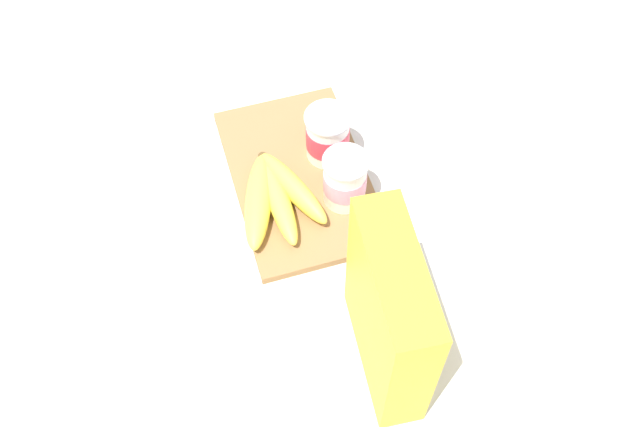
{
  "coord_description": "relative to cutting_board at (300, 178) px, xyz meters",
  "views": [
    {
      "loc": [
        0.66,
        -0.17,
        0.94
      ],
      "look_at": [
        0.11,
        0.0,
        0.06
      ],
      "focal_mm": 41.26,
      "sensor_mm": 36.0,
      "label": 1
    }
  ],
  "objects": [
    {
      "name": "yogurt_cup_front",
      "position": [
        -0.03,
        0.05,
        0.05
      ],
      "size": [
        0.07,
        0.07,
        0.09
      ],
      "color": "white",
      "rests_on": "cutting_board"
    },
    {
      "name": "cutting_board",
      "position": [
        0.0,
        0.0,
        0.0
      ],
      "size": [
        0.32,
        0.2,
        0.01
      ],
      "primitive_type": "cube",
      "color": "olive",
      "rests_on": "ground_plane"
    },
    {
      "name": "banana_bunch",
      "position": [
        0.04,
        -0.05,
        0.03
      ],
      "size": [
        0.18,
        0.15,
        0.04
      ],
      "color": "yellow",
      "rests_on": "cutting_board"
    },
    {
      "name": "cereal_box",
      "position": [
        0.31,
        0.03,
        0.12
      ],
      "size": [
        0.2,
        0.07,
        0.25
      ],
      "primitive_type": "cube",
      "rotation": [
        0.0,
        0.0,
        -0.08
      ],
      "color": "yellow",
      "rests_on": "ground_plane"
    },
    {
      "name": "yogurt_cup_back",
      "position": [
        0.06,
        0.05,
        0.05
      ],
      "size": [
        0.07,
        0.07,
        0.09
      ],
      "color": "white",
      "rests_on": "cutting_board"
    },
    {
      "name": "ground_plane",
      "position": [
        0.0,
        0.0,
        -0.01
      ],
      "size": [
        2.4,
        2.4,
        0.0
      ],
      "primitive_type": "plane",
      "color": "silver"
    }
  ]
}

